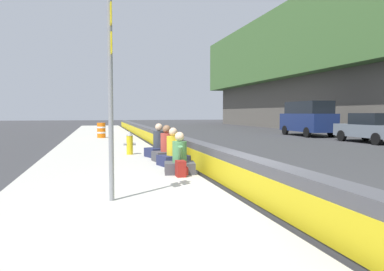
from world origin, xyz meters
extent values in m
plane|color=#353538|center=(0.00, 0.00, 0.00)|extent=(160.00, 160.00, 0.00)
cube|color=#B5B2A8|center=(0.00, 2.65, 0.07)|extent=(80.00, 4.40, 0.14)
cube|color=#47474C|center=(0.00, 0.00, 0.42)|extent=(76.00, 0.44, 0.85)
cube|color=gold|center=(0.00, 0.23, 0.38)|extent=(74.48, 0.01, 0.54)
cylinder|color=gray|center=(-0.08, 2.69, 1.94)|extent=(0.09, 0.09, 3.60)
cube|color=yellow|center=(-0.08, 2.67, 3.44)|extent=(0.44, 0.02, 0.36)
cube|color=black|center=(-0.08, 2.66, 3.44)|extent=(0.30, 0.01, 0.10)
cube|color=yellow|center=(-0.08, 2.67, 2.94)|extent=(0.44, 0.02, 0.36)
cube|color=black|center=(-0.08, 2.66, 2.94)|extent=(0.30, 0.01, 0.10)
cylinder|color=gold|center=(7.24, 1.76, 0.50)|extent=(0.24, 0.24, 0.72)
cone|color=gray|center=(7.24, 1.76, 0.94)|extent=(0.26, 0.26, 0.16)
cylinder|color=gray|center=(7.24, 1.59, 0.54)|extent=(0.10, 0.12, 0.10)
cylinder|color=gray|center=(7.24, 1.93, 0.54)|extent=(0.10, 0.12, 0.10)
cube|color=#424247|center=(2.52, 0.86, 0.29)|extent=(0.78, 0.88, 0.29)
cylinder|color=#4C8951|center=(2.52, 0.86, 0.71)|extent=(0.37, 0.37, 0.55)
sphere|color=beige|center=(2.52, 0.86, 1.11)|extent=(0.24, 0.24, 0.24)
cylinder|color=#4C8951|center=(2.72, 0.83, 0.65)|extent=(0.30, 0.17, 0.49)
cylinder|color=#4C8951|center=(2.31, 0.89, 0.65)|extent=(0.30, 0.17, 0.49)
cube|color=#23284C|center=(4.00, 0.73, 0.29)|extent=(0.88, 0.97, 0.31)
cylinder|color=gold|center=(4.00, 0.73, 0.74)|extent=(0.39, 0.39, 0.58)
sphere|color=beige|center=(4.00, 0.73, 1.16)|extent=(0.26, 0.26, 0.26)
cylinder|color=gold|center=(4.20, 0.79, 0.68)|extent=(0.32, 0.21, 0.51)
cylinder|color=gold|center=(3.79, 0.68, 0.68)|extent=(0.32, 0.21, 0.51)
cube|color=#424247|center=(5.00, 0.74, 0.30)|extent=(0.85, 0.95, 0.32)
cylinder|color=#AD3D33|center=(5.00, 0.74, 0.76)|extent=(0.41, 0.41, 0.60)
sphere|color=#8E6647|center=(5.00, 0.74, 1.19)|extent=(0.27, 0.27, 0.27)
cylinder|color=#AD3D33|center=(5.23, 0.78, 0.70)|extent=(0.33, 0.19, 0.53)
cylinder|color=#AD3D33|center=(4.78, 0.71, 0.70)|extent=(0.33, 0.19, 0.53)
cube|color=#23284C|center=(6.25, 0.80, 0.30)|extent=(0.96, 1.04, 0.32)
cylinder|color=#333842|center=(6.25, 0.80, 0.77)|extent=(0.41, 0.41, 0.61)
sphere|color=beige|center=(6.25, 0.80, 1.21)|extent=(0.27, 0.27, 0.27)
cylinder|color=#333842|center=(6.46, 0.86, 0.71)|extent=(0.34, 0.23, 0.54)
cylinder|color=#333842|center=(6.03, 0.73, 0.71)|extent=(0.34, 0.23, 0.54)
cube|color=maroon|center=(2.02, 0.94, 0.34)|extent=(0.32, 0.22, 0.40)
cube|color=maroon|center=(2.02, 0.80, 0.28)|extent=(0.22, 0.06, 0.20)
cylinder|color=orange|center=(17.09, 2.72, 0.61)|extent=(0.52, 0.52, 0.95)
cylinder|color=white|center=(17.09, 2.72, 0.80)|extent=(0.54, 0.54, 0.10)
cylinder|color=white|center=(17.09, 2.72, 0.47)|extent=(0.54, 0.54, 0.10)
cube|color=slate|center=(11.02, -12.31, 0.69)|extent=(4.50, 1.81, 0.72)
cube|color=black|center=(10.92, -12.31, 1.38)|extent=(2.20, 1.62, 0.66)
cylinder|color=black|center=(12.46, -11.45, 0.33)|extent=(0.66, 0.22, 0.66)
cylinder|color=black|center=(12.46, -13.18, 0.33)|extent=(0.66, 0.22, 0.66)
cylinder|color=black|center=(9.58, -11.45, 0.33)|extent=(0.66, 0.22, 0.66)
cube|color=navy|center=(17.47, -12.18, 1.01)|extent=(5.16, 2.12, 1.30)
cube|color=black|center=(17.37, -12.18, 2.11)|extent=(4.15, 1.89, 0.90)
cylinder|color=black|center=(19.13, -11.29, 0.36)|extent=(0.73, 0.24, 0.72)
cylinder|color=black|center=(19.07, -13.18, 0.36)|extent=(0.73, 0.24, 0.72)
cylinder|color=black|center=(15.86, -11.19, 0.36)|extent=(0.73, 0.24, 0.72)
cylinder|color=black|center=(15.80, -13.07, 0.36)|extent=(0.73, 0.24, 0.72)
camera|label=1|loc=(-6.80, 2.92, 1.73)|focal=34.31mm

